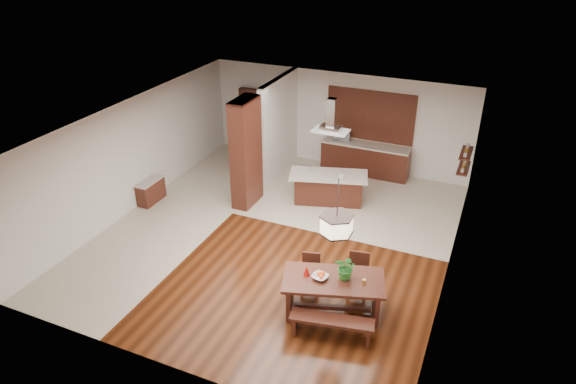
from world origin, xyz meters
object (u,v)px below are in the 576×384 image
at_px(dining_chair_right, 358,276).
at_px(pendant_lantern, 337,212).
at_px(dining_table, 333,288).
at_px(dining_bench, 331,328).
at_px(fruit_bowl, 320,277).
at_px(island_cup, 341,176).
at_px(hallway_console, 151,191).
at_px(kitchen_island, 328,188).
at_px(range_hood, 332,115).
at_px(dining_chair_left, 310,275).
at_px(foliage_plant, 346,268).
at_px(microwave, 342,136).

height_order(dining_chair_right, pendant_lantern, pendant_lantern).
relative_size(dining_table, dining_bench, 1.38).
relative_size(fruit_bowl, island_cup, 2.15).
relative_size(dining_chair_right, fruit_bowl, 3.15).
bearing_deg(hallway_console, kitchen_island, 23.14).
distance_m(hallway_console, range_hood, 5.24).
relative_size(dining_bench, range_hood, 1.70).
xyz_separation_m(dining_chair_left, kitchen_island, (-0.92, 3.75, 0.01)).
bearing_deg(range_hood, kitchen_island, -90.00).
bearing_deg(dining_bench, pendant_lantern, 107.44).
bearing_deg(island_cup, dining_chair_right, -66.51).
bearing_deg(foliage_plant, dining_chair_left, 159.83).
xyz_separation_m(dining_bench, microwave, (-2.12, 6.97, 0.87)).
xyz_separation_m(dining_table, island_cup, (-1.17, 4.03, 0.31)).
distance_m(dining_chair_right, fruit_bowl, 1.01).
bearing_deg(dining_chair_left, microwave, 87.92).
bearing_deg(range_hood, dining_bench, -70.02).
distance_m(pendant_lantern, kitchen_island, 4.80).
height_order(fruit_bowl, kitchen_island, fruit_bowl).
distance_m(dining_bench, range_hood, 5.60).
relative_size(dining_chair_left, kitchen_island, 0.38).
height_order(dining_table, kitchen_island, kitchen_island).
bearing_deg(hallway_console, dining_chair_left, -19.39).
distance_m(foliage_plant, island_cup, 4.16).
bearing_deg(microwave, dining_bench, -89.91).
xyz_separation_m(dining_table, foliage_plant, (0.20, 0.11, 0.45)).
bearing_deg(foliage_plant, dining_chair_right, 82.60).
bearing_deg(island_cup, fruit_bowl, -77.34).
height_order(foliage_plant, microwave, foliage_plant).
distance_m(foliage_plant, kitchen_island, 4.46).
distance_m(dining_bench, pendant_lantern, 2.14).
bearing_deg(pendant_lantern, kitchen_island, 110.39).
relative_size(dining_chair_left, dining_chair_right, 0.91).
distance_m(dining_table, fruit_bowl, 0.36).
distance_m(pendant_lantern, island_cup, 4.41).
xyz_separation_m(dining_chair_left, fruit_bowl, (0.39, -0.50, 0.41)).
relative_size(pendant_lantern, kitchen_island, 0.59).
bearing_deg(dining_table, fruit_bowl, -160.17).
height_order(fruit_bowl, island_cup, island_cup).
relative_size(island_cup, microwave, 0.28).
xyz_separation_m(range_hood, microwave, (-0.36, 2.15, -1.38)).
xyz_separation_m(dining_chair_left, pendant_lantern, (0.63, -0.41, 1.82)).
bearing_deg(island_cup, dining_bench, -73.66).
relative_size(dining_table, kitchen_island, 0.95).
distance_m(hallway_console, pendant_lantern, 6.65).
height_order(range_hood, microwave, range_hood).
bearing_deg(microwave, dining_chair_right, -85.48).
xyz_separation_m(hallway_console, range_hood, (4.40, 1.88, 2.15)).
height_order(dining_chair_left, island_cup, island_cup).
bearing_deg(range_hood, fruit_bowl, -72.95).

